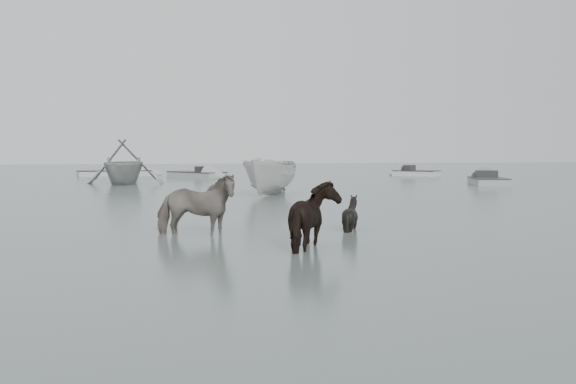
# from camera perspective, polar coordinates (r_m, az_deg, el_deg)

# --- Properties ---
(ground) EXTENTS (140.00, 140.00, 0.00)m
(ground) POSITION_cam_1_polar(r_m,az_deg,el_deg) (15.31, -2.99, -3.92)
(ground) COLOR #4C5A57
(ground) RESTS_ON ground
(pony_pinto) EXTENTS (2.11, 1.43, 1.63)m
(pony_pinto) POSITION_cam_1_polar(r_m,az_deg,el_deg) (16.47, -7.32, -0.56)
(pony_pinto) COLOR black
(pony_pinto) RESTS_ON ground
(pony_dark) EXTENTS (1.36, 1.59, 1.59)m
(pony_dark) POSITION_cam_1_polar(r_m,az_deg,el_deg) (14.25, 2.34, -1.26)
(pony_dark) COLOR black
(pony_dark) RESTS_ON ground
(pony_black) EXTENTS (1.35, 1.29, 1.16)m
(pony_black) POSITION_cam_1_polar(r_m,az_deg,el_deg) (17.45, 4.98, -1.09)
(pony_black) COLOR black
(pony_black) RESTS_ON ground
(rowboat_trail) EXTENTS (4.83, 5.39, 2.54)m
(rowboat_trail) POSITION_cam_1_polar(r_m,az_deg,el_deg) (39.47, -12.83, 2.45)
(rowboat_trail) COLOR #989A98
(rowboat_trail) RESTS_ON ground
(boat_small) EXTENTS (3.45, 4.60, 1.68)m
(boat_small) POSITION_cam_1_polar(r_m,az_deg,el_deg) (29.88, -1.32, 1.37)
(boat_small) COLOR beige
(boat_small) RESTS_ON ground
(skiff_port) EXTENTS (2.72, 4.82, 0.75)m
(skiff_port) POSITION_cam_1_polar(r_m,az_deg,el_deg) (39.03, 15.56, 1.08)
(skiff_port) COLOR gray
(skiff_port) RESTS_ON ground
(skiff_mid) EXTENTS (4.83, 5.64, 0.75)m
(skiff_mid) POSITION_cam_1_polar(r_m,az_deg,el_deg) (47.10, -7.24, 1.60)
(skiff_mid) COLOR gray
(skiff_mid) RESTS_ON ground
(skiff_star) EXTENTS (4.12, 3.87, 0.75)m
(skiff_star) POSITION_cam_1_polar(r_m,az_deg,el_deg) (49.95, 10.10, 1.68)
(skiff_star) COLOR beige
(skiff_star) RESTS_ON ground
(skiff_far) EXTENTS (6.96, 3.01, 0.75)m
(skiff_far) POSITION_cam_1_polar(r_m,az_deg,el_deg) (50.70, -13.55, 1.67)
(skiff_far) COLOR #B0B3B0
(skiff_far) RESTS_ON ground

